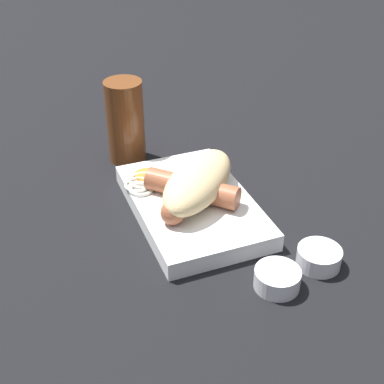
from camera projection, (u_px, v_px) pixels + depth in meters
ground_plane at (192, 213)px, 0.76m from camera, size 3.00×3.00×0.00m
food_tray at (192, 205)px, 0.75m from camera, size 0.24×0.16×0.03m
bread_roll at (198, 181)px, 0.73m from camera, size 0.17×0.17×0.05m
sausage at (193, 187)px, 0.74m from camera, size 0.13×0.13×0.03m
pickled_veggies at (143, 182)px, 0.78m from camera, size 0.07×0.07×0.01m
condiment_cup_near at (277, 279)px, 0.63m from camera, size 0.06×0.06×0.02m
condiment_cup_far at (319, 258)px, 0.66m from camera, size 0.06×0.06×0.02m
drink_glass at (125, 121)px, 0.85m from camera, size 0.06×0.06×0.13m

